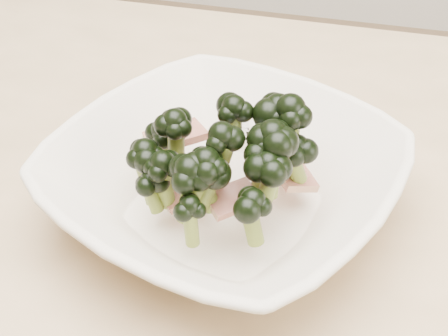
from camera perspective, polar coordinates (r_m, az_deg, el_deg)
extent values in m
cube|color=tan|center=(0.58, -5.60, -4.75)|extent=(1.20, 0.80, 0.04)
imported|color=beige|center=(0.54, 0.00, -1.25)|extent=(0.37, 0.37, 0.07)
cylinder|color=#5D6B23|center=(0.52, 0.88, 3.55)|extent=(0.01, 0.01, 0.03)
ellipsoid|color=black|center=(0.51, 0.91, 5.60)|extent=(0.03, 0.03, 0.03)
cylinder|color=#5D6B23|center=(0.48, -3.07, -2.76)|extent=(0.03, 0.02, 0.05)
ellipsoid|color=black|center=(0.47, -3.19, -0.19)|extent=(0.04, 0.04, 0.03)
cylinder|color=#5D6B23|center=(0.48, -3.03, -5.43)|extent=(0.01, 0.01, 0.04)
ellipsoid|color=black|center=(0.46, -3.13, -3.44)|extent=(0.03, 0.03, 0.02)
cylinder|color=#5D6B23|center=(0.52, -4.39, 1.83)|extent=(0.01, 0.02, 0.05)
ellipsoid|color=black|center=(0.50, -4.54, 4.32)|extent=(0.03, 0.03, 0.03)
cylinder|color=#5D6B23|center=(0.52, 5.85, 2.36)|extent=(0.02, 0.02, 0.06)
ellipsoid|color=black|center=(0.50, 6.10, 5.45)|extent=(0.04, 0.04, 0.03)
cylinder|color=#5D6B23|center=(0.48, -1.63, -1.78)|extent=(0.02, 0.02, 0.04)
ellipsoid|color=black|center=(0.47, -1.69, 0.63)|extent=(0.04, 0.04, 0.03)
cylinder|color=#5D6B23|center=(0.51, -5.48, -1.77)|extent=(0.02, 0.02, 0.04)
ellipsoid|color=black|center=(0.49, -5.65, 0.44)|extent=(0.04, 0.04, 0.03)
cylinder|color=#5D6B23|center=(0.49, -0.21, 0.89)|extent=(0.02, 0.02, 0.04)
ellipsoid|color=black|center=(0.48, -0.21, 3.04)|extent=(0.04, 0.04, 0.03)
cylinder|color=#5D6B23|center=(0.49, 3.54, -0.45)|extent=(0.02, 0.02, 0.04)
ellipsoid|color=black|center=(0.48, 3.65, 1.88)|extent=(0.03, 0.03, 0.03)
cylinder|color=#5D6B23|center=(0.50, 4.28, 0.08)|extent=(0.02, 0.03, 0.05)
ellipsoid|color=black|center=(0.48, 4.46, 3.06)|extent=(0.04, 0.04, 0.03)
cylinder|color=#5D6B23|center=(0.52, -7.02, -0.90)|extent=(0.03, 0.03, 0.05)
ellipsoid|color=black|center=(0.50, -7.26, 1.55)|extent=(0.04, 0.04, 0.03)
cylinder|color=#5D6B23|center=(0.51, -6.56, -2.62)|extent=(0.02, 0.02, 0.03)
ellipsoid|color=black|center=(0.50, -6.72, -1.05)|extent=(0.03, 0.03, 0.02)
cylinder|color=#5D6B23|center=(0.52, 6.51, 0.12)|extent=(0.02, 0.02, 0.04)
ellipsoid|color=black|center=(0.51, 6.68, 1.98)|extent=(0.03, 0.03, 0.03)
cylinder|color=#5D6B23|center=(0.53, 4.80, 2.73)|extent=(0.02, 0.02, 0.05)
ellipsoid|color=black|center=(0.51, 4.98, 5.51)|extent=(0.04, 0.04, 0.03)
cylinder|color=#5D6B23|center=(0.55, -5.45, 1.55)|extent=(0.02, 0.02, 0.04)
ellipsoid|color=black|center=(0.54, -5.60, 3.44)|extent=(0.04, 0.04, 0.03)
cylinder|color=#5D6B23|center=(0.49, -1.70, -2.15)|extent=(0.02, 0.02, 0.04)
ellipsoid|color=black|center=(0.47, -1.76, 0.05)|extent=(0.04, 0.04, 0.03)
cylinder|color=#5D6B23|center=(0.49, 3.92, -2.16)|extent=(0.02, 0.02, 0.05)
ellipsoid|color=black|center=(0.47, 4.07, 0.39)|extent=(0.03, 0.03, 0.03)
cylinder|color=#5D6B23|center=(0.48, 2.57, -5.09)|extent=(0.02, 0.02, 0.04)
ellipsoid|color=black|center=(0.46, 2.65, -3.00)|extent=(0.03, 0.03, 0.03)
cube|color=maroon|center=(0.57, 4.50, 0.89)|extent=(0.04, 0.06, 0.02)
cube|color=maroon|center=(0.50, 0.76, -2.82)|extent=(0.05, 0.05, 0.01)
cube|color=maroon|center=(0.55, 5.89, 0.92)|extent=(0.03, 0.04, 0.02)
cube|color=maroon|center=(0.55, 6.08, -0.16)|extent=(0.06, 0.06, 0.02)
cube|color=maroon|center=(0.56, -4.44, 2.97)|extent=(0.06, 0.06, 0.01)
cube|color=maroon|center=(0.53, -3.89, -1.67)|extent=(0.05, 0.05, 0.02)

